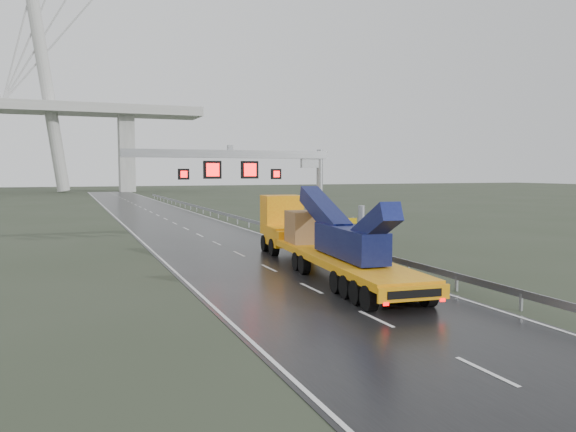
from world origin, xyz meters
name	(u,v)px	position (x,y,z in m)	size (l,w,h in m)	color
ground	(351,308)	(0.00, 0.00, 0.00)	(400.00, 400.00, 0.00)	#2E3626
road	(175,223)	(0.00, 40.00, 0.01)	(11.00, 200.00, 0.02)	black
guardrail	(258,223)	(6.10, 30.00, 0.70)	(0.20, 140.00, 1.40)	gray
sign_gantry	(259,171)	(2.10, 17.99, 5.61)	(14.90, 1.20, 7.42)	#A2A39E
heavy_haul_truck	(315,236)	(2.69, 9.55, 1.83)	(4.75, 20.29, 4.73)	#FEAF0E
exit_sign_pair	(347,227)	(7.56, 14.84, 1.66)	(1.32, 0.52, 2.37)	gray
striped_barrier	(326,236)	(8.00, 19.15, 0.60)	(0.71, 0.38, 1.20)	red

